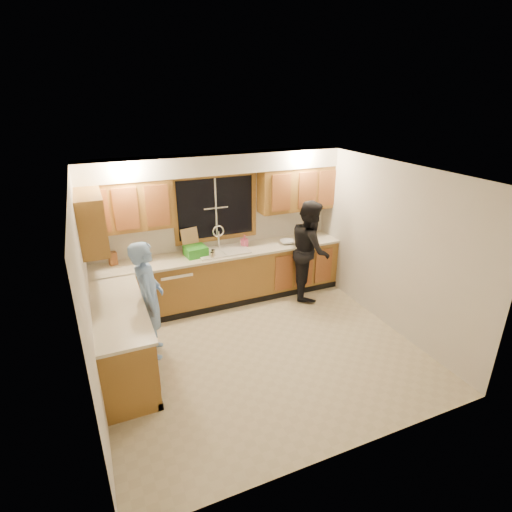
% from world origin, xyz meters
% --- Properties ---
extents(floor, '(4.20, 4.20, 0.00)m').
position_xyz_m(floor, '(0.00, 0.00, 0.00)').
color(floor, beige).
rests_on(floor, ground).
extents(ceiling, '(4.20, 4.20, 0.00)m').
position_xyz_m(ceiling, '(0.00, 0.00, 2.50)').
color(ceiling, white).
extents(wall_back, '(4.20, 0.00, 4.20)m').
position_xyz_m(wall_back, '(0.00, 1.90, 1.25)').
color(wall_back, silver).
rests_on(wall_back, ground).
extents(wall_left, '(0.00, 3.80, 3.80)m').
position_xyz_m(wall_left, '(-2.10, 0.00, 1.25)').
color(wall_left, silver).
rests_on(wall_left, ground).
extents(wall_right, '(0.00, 3.80, 3.80)m').
position_xyz_m(wall_right, '(2.10, 0.00, 1.25)').
color(wall_right, silver).
rests_on(wall_right, ground).
extents(base_cabinets_back, '(4.20, 0.60, 0.88)m').
position_xyz_m(base_cabinets_back, '(0.00, 1.60, 0.44)').
color(base_cabinets_back, olive).
rests_on(base_cabinets_back, ground).
extents(base_cabinets_left, '(0.60, 1.90, 0.88)m').
position_xyz_m(base_cabinets_left, '(-1.80, 0.35, 0.44)').
color(base_cabinets_left, olive).
rests_on(base_cabinets_left, ground).
extents(countertop_back, '(4.20, 0.63, 0.04)m').
position_xyz_m(countertop_back, '(0.00, 1.58, 0.90)').
color(countertop_back, beige).
rests_on(countertop_back, base_cabinets_back).
extents(countertop_left, '(0.63, 1.90, 0.04)m').
position_xyz_m(countertop_left, '(-1.79, 0.35, 0.90)').
color(countertop_left, beige).
rests_on(countertop_left, base_cabinets_left).
extents(upper_cabinets_left, '(1.35, 0.33, 0.75)m').
position_xyz_m(upper_cabinets_left, '(-1.43, 1.73, 1.83)').
color(upper_cabinets_left, olive).
rests_on(upper_cabinets_left, wall_back).
extents(upper_cabinets_right, '(1.35, 0.33, 0.75)m').
position_xyz_m(upper_cabinets_right, '(1.43, 1.73, 1.83)').
color(upper_cabinets_right, olive).
rests_on(upper_cabinets_right, wall_back).
extents(upper_cabinets_return, '(0.33, 0.90, 0.75)m').
position_xyz_m(upper_cabinets_return, '(-1.94, 1.12, 1.83)').
color(upper_cabinets_return, olive).
rests_on(upper_cabinets_return, wall_left).
extents(soffit, '(4.20, 0.35, 0.30)m').
position_xyz_m(soffit, '(0.00, 1.72, 2.35)').
color(soffit, white).
rests_on(soffit, wall_back).
extents(window_frame, '(1.44, 0.03, 1.14)m').
position_xyz_m(window_frame, '(0.00, 1.89, 1.60)').
color(window_frame, black).
rests_on(window_frame, wall_back).
extents(sink, '(0.86, 0.52, 0.57)m').
position_xyz_m(sink, '(0.00, 1.60, 0.86)').
color(sink, silver).
rests_on(sink, countertop_back).
extents(dishwasher, '(0.60, 0.56, 0.82)m').
position_xyz_m(dishwasher, '(-0.85, 1.59, 0.41)').
color(dishwasher, white).
rests_on(dishwasher, floor).
extents(stove, '(0.58, 0.75, 0.90)m').
position_xyz_m(stove, '(-1.80, -0.22, 0.45)').
color(stove, white).
rests_on(stove, floor).
extents(man, '(0.48, 0.66, 1.66)m').
position_xyz_m(man, '(-1.39, 0.57, 0.83)').
color(man, '#769EDF').
rests_on(man, floor).
extents(woman, '(0.93, 1.03, 1.73)m').
position_xyz_m(woman, '(1.47, 1.24, 0.86)').
color(woman, black).
rests_on(woman, floor).
extents(knife_block, '(0.13, 0.12, 0.20)m').
position_xyz_m(knife_block, '(-1.72, 1.75, 1.02)').
color(knife_block, '#9C572B').
rests_on(knife_block, countertop_back).
extents(cutting_board, '(0.32, 0.17, 0.40)m').
position_xyz_m(cutting_board, '(-0.48, 1.82, 1.12)').
color(cutting_board, tan).
rests_on(cutting_board, countertop_back).
extents(dish_crate, '(0.36, 0.34, 0.16)m').
position_xyz_m(dish_crate, '(-0.46, 1.61, 1.00)').
color(dish_crate, '#2D9325').
rests_on(dish_crate, countertop_back).
extents(soap_bottle, '(0.13, 0.13, 0.21)m').
position_xyz_m(soap_bottle, '(0.42, 1.67, 1.03)').
color(soap_bottle, '#D45074').
rests_on(soap_bottle, countertop_back).
extents(bowl, '(0.27, 0.27, 0.06)m').
position_xyz_m(bowl, '(1.16, 1.53, 0.95)').
color(bowl, silver).
rests_on(bowl, countertop_back).
extents(can_left, '(0.08, 0.08, 0.12)m').
position_xyz_m(can_left, '(-0.21, 1.45, 0.98)').
color(can_left, '#BBAC90').
rests_on(can_left, countertop_back).
extents(can_right, '(0.08, 0.08, 0.11)m').
position_xyz_m(can_right, '(-0.25, 1.38, 0.98)').
color(can_right, '#BBAC90').
rests_on(can_right, countertop_back).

